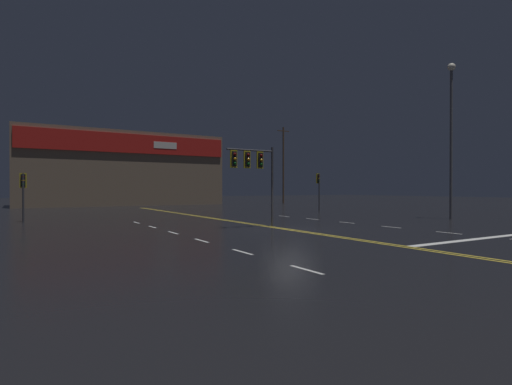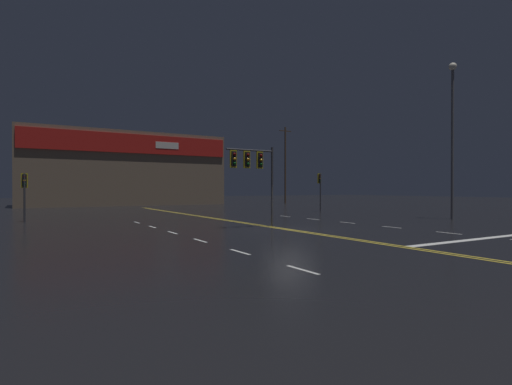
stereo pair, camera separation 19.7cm
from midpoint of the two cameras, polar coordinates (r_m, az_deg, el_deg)
ground_plane at (r=21.82m, az=4.59°, el=-5.32°), size 200.00×200.00×0.00m
road_markings at (r=21.33m, az=10.03°, el=-5.45°), size 17.67×60.00×0.01m
traffic_signal_median at (r=22.99m, az=-0.70°, el=3.99°), size 3.10×0.36×4.69m
traffic_signal_corner_northeast at (r=40.06m, az=8.78°, el=1.28°), size 0.42×0.36×3.77m
traffic_signal_corner_northwest at (r=31.02m, az=-30.48°, el=0.79°), size 0.42×0.36×3.29m
streetlight_median_approach at (r=33.10m, az=25.96°, el=9.00°), size 0.56×0.56×11.50m
building_backdrop at (r=59.63m, az=-18.77°, el=3.11°), size 26.81×10.23×9.93m
utility_pole_row at (r=53.05m, az=-17.23°, el=4.81°), size 48.02×0.26×12.21m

